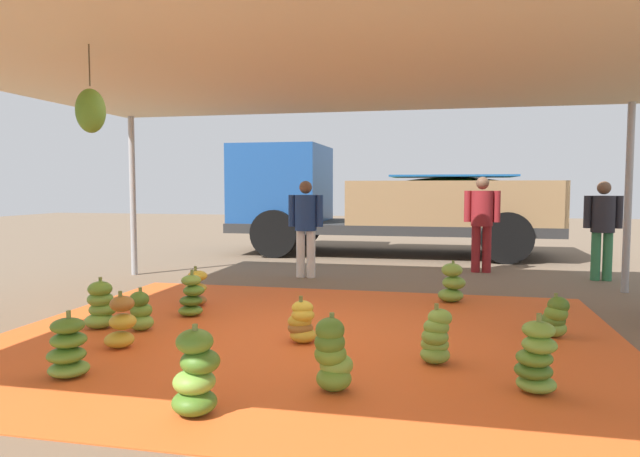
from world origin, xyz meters
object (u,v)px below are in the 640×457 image
(cargo_truck_main, at_px, (376,200))
(worker_0, at_px, (603,223))
(banana_bunch_1, at_px, (68,350))
(banana_bunch_5, at_px, (436,338))
(banana_bunch_3, at_px, (141,312))
(banana_bunch_11, at_px, (536,360))
(banana_bunch_4, at_px, (332,356))
(worker_2, at_px, (482,217))
(banana_bunch_2, at_px, (196,375))
(worker_1, at_px, (306,221))
(banana_bunch_7, at_px, (452,284))
(banana_bunch_12, at_px, (101,306))
(banana_bunch_9, at_px, (555,318))
(banana_bunch_6, at_px, (121,324))
(banana_bunch_10, at_px, (302,323))
(banana_bunch_0, at_px, (192,297))
(banana_bunch_8, at_px, (196,290))

(cargo_truck_main, xyz_separation_m, worker_0, (3.93, -2.88, -0.27))
(banana_bunch_1, distance_m, banana_bunch_5, 2.96)
(banana_bunch_3, distance_m, banana_bunch_11, 3.85)
(banana_bunch_4, height_order, worker_2, worker_2)
(banana_bunch_2, height_order, worker_1, worker_1)
(banana_bunch_3, bearing_deg, cargo_truck_main, 78.15)
(banana_bunch_7, distance_m, banana_bunch_12, 4.21)
(banana_bunch_7, relative_size, banana_bunch_9, 1.22)
(banana_bunch_6, bearing_deg, banana_bunch_7, 43.01)
(banana_bunch_5, height_order, worker_0, worker_0)
(banana_bunch_9, xyz_separation_m, banana_bunch_12, (-4.58, -0.63, 0.04))
(banana_bunch_7, bearing_deg, banana_bunch_10, -122.19)
(banana_bunch_10, bearing_deg, banana_bunch_4, -66.26)
(banana_bunch_3, distance_m, worker_1, 3.94)
(banana_bunch_3, distance_m, worker_2, 6.23)
(cargo_truck_main, height_order, worker_2, cargo_truck_main)
(banana_bunch_0, height_order, banana_bunch_4, banana_bunch_4)
(banana_bunch_3, height_order, worker_2, worker_2)
(banana_bunch_6, relative_size, worker_1, 0.33)
(banana_bunch_5, relative_size, banana_bunch_9, 1.15)
(banana_bunch_8, bearing_deg, banana_bunch_1, -86.69)
(worker_2, bearing_deg, worker_1, -157.24)
(banana_bunch_11, xyz_separation_m, cargo_truck_main, (-2.16, 8.40, 0.94))
(banana_bunch_10, bearing_deg, banana_bunch_12, 177.90)
(banana_bunch_3, xyz_separation_m, banana_bunch_12, (-0.46, -0.00, 0.04))
(banana_bunch_0, relative_size, worker_1, 0.34)
(banana_bunch_3, xyz_separation_m, worker_0, (5.47, 4.47, 0.72))
(banana_bunch_4, distance_m, worker_2, 6.47)
(banana_bunch_7, bearing_deg, worker_1, 145.22)
(banana_bunch_8, distance_m, worker_0, 6.36)
(banana_bunch_5, height_order, banana_bunch_10, banana_bunch_5)
(banana_bunch_1, relative_size, banana_bunch_9, 1.19)
(banana_bunch_1, relative_size, banana_bunch_12, 0.97)
(banana_bunch_7, bearing_deg, worker_2, 79.57)
(banana_bunch_0, xyz_separation_m, banana_bunch_7, (2.92, 1.45, 0.01))
(banana_bunch_4, distance_m, banana_bunch_11, 1.46)
(banana_bunch_11, distance_m, worker_2, 6.06)
(banana_bunch_10, relative_size, banana_bunch_12, 0.83)
(banana_bunch_6, height_order, worker_2, worker_2)
(banana_bunch_12, bearing_deg, worker_0, 37.01)
(banana_bunch_1, xyz_separation_m, banana_bunch_3, (-0.19, 1.44, -0.03))
(banana_bunch_0, bearing_deg, banana_bunch_8, 109.73)
(banana_bunch_0, distance_m, banana_bunch_11, 3.90)
(banana_bunch_2, height_order, banana_bunch_7, banana_bunch_2)
(banana_bunch_1, distance_m, banana_bunch_11, 3.53)
(banana_bunch_0, xyz_separation_m, banana_bunch_6, (-0.08, -1.34, 0.00))
(banana_bunch_5, relative_size, cargo_truck_main, 0.07)
(banana_bunch_5, height_order, worker_2, worker_2)
(banana_bunch_8, xyz_separation_m, banana_bunch_11, (3.67, -2.30, 0.04))
(banana_bunch_1, height_order, worker_0, worker_0)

